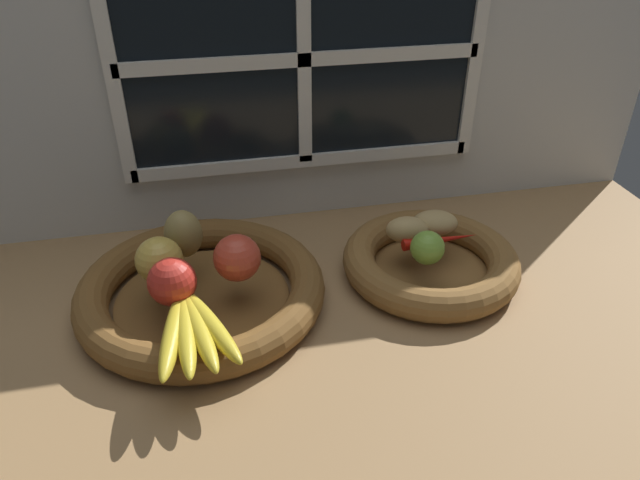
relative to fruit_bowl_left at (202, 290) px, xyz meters
The scene contains 13 objects.
ground_plane 22.05cm from the fruit_bowl_left, ahead, with size 140.00×90.00×3.00cm, color #9E774C.
back_wall 42.56cm from the fruit_bowl_left, 51.13° to the left, with size 140.00×4.60×55.00cm.
fruit_bowl_left is the anchor object (origin of this frame).
fruit_bowl_right 38.25cm from the fruit_bowl_left, ahead, with size 29.75×29.75×5.41cm.
apple_golden_left 8.58cm from the fruit_bowl_left, behind, with size 7.20×7.20×7.20cm, color gold.
apple_red_front 9.41cm from the fruit_bowl_left, 122.85° to the right, with size 7.07×7.07×7.07cm, color red.
apple_red_right 8.98cm from the fruit_bowl_left, 16.63° to the right, with size 7.28×7.28×7.28cm, color #CC422D.
pear_brown 9.56cm from the fruit_bowl_left, 106.97° to the left, with size 6.05×5.96×8.08cm, color olive.
banana_bunch_front 14.48cm from the fruit_bowl_left, 95.97° to the right, with size 12.15×19.64×2.65cm.
potato_oblong 35.17cm from the fruit_bowl_left, ahead, with size 7.17×4.89×4.48cm, color tan.
potato_back 40.76cm from the fruit_bowl_left, ahead, with size 7.84×5.76×4.03cm, color tan.
lime_near 36.34cm from the fruit_bowl_left, ahead, with size 5.49×5.49×5.49cm, color #7AAD3D.
chili_pepper 40.02cm from the fruit_bowl_left, ahead, with size 2.00×2.00×13.34cm, color red.
Camera 1 is at (-18.49, -72.93, 58.80)cm, focal length 32.89 mm.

